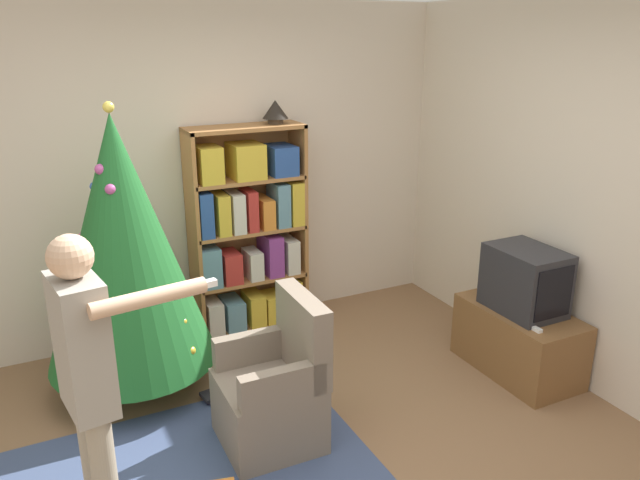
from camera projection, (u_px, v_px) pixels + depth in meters
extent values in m
cube|color=beige|center=(196.00, 174.00, 4.91)|extent=(8.00, 0.10, 2.60)
cube|color=beige|center=(623.00, 209.00, 3.93)|extent=(0.10, 8.00, 2.60)
cube|color=#A8703D|center=(194.00, 239.00, 4.81)|extent=(0.03, 0.32, 1.68)
cube|color=#A8703D|center=(299.00, 224.00, 5.19)|extent=(0.03, 0.32, 1.68)
cube|color=#A8703D|center=(244.00, 128.00, 4.73)|extent=(0.92, 0.32, 0.03)
cube|color=#A8703D|center=(242.00, 226.00, 5.13)|extent=(0.92, 0.01, 1.68)
cube|color=#A8703D|center=(252.00, 323.00, 5.26)|extent=(0.89, 0.32, 0.03)
cube|color=beige|center=(213.00, 316.00, 5.03)|extent=(0.13, 0.24, 0.27)
cube|color=#5B899E|center=(232.00, 313.00, 5.12)|extent=(0.15, 0.28, 0.24)
cube|color=gold|center=(254.00, 308.00, 5.19)|extent=(0.13, 0.26, 0.26)
cube|color=gold|center=(272.00, 306.00, 5.25)|extent=(0.15, 0.24, 0.23)
cube|color=gold|center=(290.00, 297.00, 5.31)|extent=(0.14, 0.24, 0.33)
cube|color=#A8703D|center=(250.00, 277.00, 5.13)|extent=(0.89, 0.32, 0.03)
cube|color=#5B899E|center=(209.00, 266.00, 4.89)|extent=(0.15, 0.24, 0.32)
cube|color=#B22D28|center=(230.00, 267.00, 4.97)|extent=(0.14, 0.23, 0.25)
cube|color=beige|center=(253.00, 264.00, 5.05)|extent=(0.11, 0.23, 0.23)
cube|color=#843889|center=(270.00, 253.00, 5.13)|extent=(0.13, 0.30, 0.34)
cube|color=beige|center=(288.00, 254.00, 5.20)|extent=(0.11, 0.28, 0.28)
cube|color=#A8703D|center=(248.00, 229.00, 4.99)|extent=(0.89, 0.32, 0.03)
cube|color=#284C93|center=(202.00, 213.00, 4.76)|extent=(0.10, 0.28, 0.35)
cube|color=gold|center=(220.00, 213.00, 4.81)|extent=(0.10, 0.25, 0.32)
cube|color=beige|center=(234.00, 211.00, 4.88)|extent=(0.10, 0.29, 0.31)
cube|color=#B22D28|center=(249.00, 210.00, 4.90)|extent=(0.08, 0.23, 0.32)
cube|color=orange|center=(263.00, 212.00, 4.99)|extent=(0.10, 0.30, 0.24)
cube|color=#5B899E|center=(279.00, 204.00, 5.01)|extent=(0.11, 0.26, 0.35)
cube|color=gold|center=(291.00, 201.00, 5.08)|extent=(0.10, 0.30, 0.35)
cube|color=#A8703D|center=(246.00, 179.00, 4.86)|extent=(0.89, 0.32, 0.03)
cube|color=gold|center=(208.00, 164.00, 4.65)|extent=(0.17, 0.24, 0.27)
cube|color=gold|center=(246.00, 161.00, 4.80)|extent=(0.24, 0.29, 0.27)
cube|color=#284C93|center=(280.00, 160.00, 4.92)|extent=(0.20, 0.29, 0.23)
cube|color=brown|center=(518.00, 340.00, 4.51)|extent=(0.49, 0.90, 0.49)
cube|color=#28282D|center=(525.00, 280.00, 4.36)|extent=(0.38, 0.53, 0.46)
cube|color=black|center=(554.00, 294.00, 4.13)|extent=(0.32, 0.01, 0.36)
cube|color=white|center=(534.00, 328.00, 4.14)|extent=(0.04, 0.12, 0.02)
cylinder|color=#4C3323|center=(138.00, 380.00, 4.36)|extent=(0.36, 0.36, 0.10)
cylinder|color=brown|center=(136.00, 366.00, 4.33)|extent=(0.08, 0.08, 0.12)
cone|color=#1E6028|center=(123.00, 244.00, 4.04)|extent=(1.12, 1.12, 1.68)
sphere|color=gold|center=(183.00, 322.00, 4.04)|extent=(0.05, 0.05, 0.05)
sphere|color=#335BB2|center=(94.00, 186.00, 3.92)|extent=(0.05, 0.05, 0.05)
sphere|color=#B74C93|center=(100.00, 169.00, 3.79)|extent=(0.07, 0.07, 0.07)
sphere|color=#B74C93|center=(110.00, 189.00, 3.78)|extent=(0.07, 0.07, 0.07)
sphere|color=silver|center=(129.00, 292.00, 4.59)|extent=(0.07, 0.07, 0.07)
sphere|color=#B74C93|center=(84.00, 236.00, 4.04)|extent=(0.07, 0.07, 0.07)
sphere|color=gold|center=(191.00, 351.00, 4.06)|extent=(0.07, 0.07, 0.07)
sphere|color=#E5CC4C|center=(108.00, 107.00, 3.76)|extent=(0.07, 0.07, 0.07)
cube|color=#7A6B5B|center=(269.00, 411.00, 3.73)|extent=(0.57, 0.57, 0.42)
cube|color=#7A6B5B|center=(303.00, 334.00, 3.68)|extent=(0.13, 0.56, 0.50)
cube|color=#7A6B5B|center=(253.00, 347.00, 3.84)|extent=(0.51, 0.09, 0.20)
cube|color=#7A6B5B|center=(283.00, 385.00, 3.43)|extent=(0.51, 0.09, 0.20)
cylinder|color=#9E937F|center=(96.00, 473.00, 2.92)|extent=(0.11, 0.11, 0.81)
cube|color=gray|center=(82.00, 345.00, 2.62)|extent=(0.23, 0.34, 0.61)
cylinder|color=#DBAD89|center=(71.00, 334.00, 2.79)|extent=(0.07, 0.07, 0.49)
cylinder|color=#DBAD89|center=(150.00, 298.00, 2.52)|extent=(0.49, 0.14, 0.07)
cube|color=white|center=(204.00, 284.00, 2.65)|extent=(0.11, 0.05, 0.03)
sphere|color=#DBAD89|center=(70.00, 257.00, 2.50)|extent=(0.19, 0.19, 0.19)
cylinder|color=#473828|center=(275.00, 121.00, 4.83)|extent=(0.12, 0.12, 0.04)
cone|color=black|center=(275.00, 109.00, 4.80)|extent=(0.20, 0.20, 0.14)
cube|color=#843889|center=(217.00, 397.00, 4.23)|extent=(0.17, 0.13, 0.02)
cube|color=#232328|center=(216.00, 394.00, 4.22)|extent=(0.20, 0.15, 0.03)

